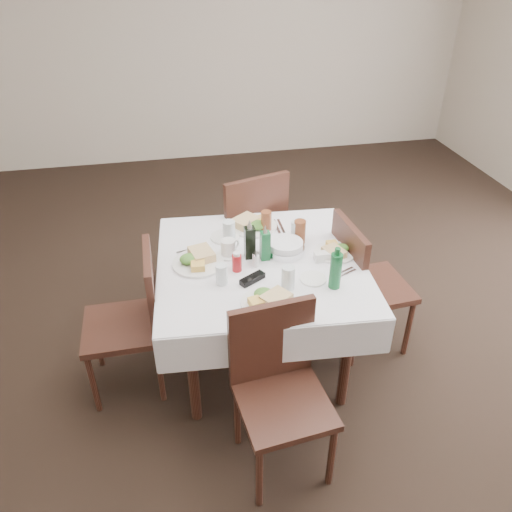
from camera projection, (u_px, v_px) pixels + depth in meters
The scene contains 33 objects.
ground_plane at pixel (285, 344), 3.39m from camera, with size 7.00×7.00×0.00m, color black.
room_shell at pixel (296, 87), 2.46m from camera, with size 6.04×7.04×2.80m.
dining_table at pixel (261, 274), 2.92m from camera, with size 1.27×1.27×0.76m.
chair_north at pixel (249, 227), 3.58m from camera, with size 0.59×0.59×1.00m.
chair_south at pixel (278, 380), 2.43m from camera, with size 0.47×0.47×0.91m.
chair_east at pixel (361, 279), 3.12m from camera, with size 0.47×0.47×0.93m.
chair_west at pixel (136, 314), 2.85m from camera, with size 0.44×0.44×0.91m.
meal_north at pixel (253, 224), 3.18m from camera, with size 0.30×0.30×0.07m.
meal_south at pixel (268, 300), 2.53m from camera, with size 0.27×0.27×0.06m.
meal_east at pixel (335, 251), 2.92m from camera, with size 0.24×0.24×0.05m.
meal_west at pixel (198, 260), 2.84m from camera, with size 0.30×0.30×0.06m.
side_plate_a at pixel (225, 237), 3.08m from camera, with size 0.18×0.18×0.01m.
side_plate_b at pixel (313, 279), 2.71m from camera, with size 0.15×0.15×0.01m.
water_n at pixel (229, 232), 3.01m from camera, with size 0.08×0.08×0.14m.
water_s at pixel (288, 278), 2.62m from camera, with size 0.07×0.07×0.13m.
water_e at pixel (297, 232), 3.02m from camera, with size 0.07×0.07×0.13m.
water_w at pixel (222, 274), 2.66m from camera, with size 0.06×0.06×0.12m.
iced_tea_a at pixel (266, 222), 3.12m from camera, with size 0.07×0.07×0.14m.
iced_tea_b at pixel (300, 232), 3.01m from camera, with size 0.07×0.07×0.15m.
bread_basket at pixel (286, 247), 2.93m from camera, with size 0.23×0.23×0.07m.
oil_cruet_dark at pixel (250, 241), 2.85m from camera, with size 0.06×0.06×0.25m.
oil_cruet_green at pixel (265, 244), 2.84m from camera, with size 0.05×0.05×0.22m.
ketchup_bottle at pixel (237, 262), 2.76m from camera, with size 0.05×0.05×0.12m.
salt_shaker at pixel (256, 260), 2.80m from camera, with size 0.04×0.04×0.09m.
pepper_shaker at pixel (255, 258), 2.83m from camera, with size 0.03×0.03×0.07m.
coffee_mug at pixel (229, 248), 2.90m from camera, with size 0.14×0.14×0.10m.
sunglasses at pixel (252, 279), 2.70m from camera, with size 0.15×0.12×0.03m.
green_bottle at pixel (336, 270), 2.61m from camera, with size 0.06×0.06×0.24m.
sugar_caddy at pixel (323, 256), 2.87m from camera, with size 0.10×0.06×0.05m.
cutlery_n at pixel (279, 227), 3.20m from camera, with size 0.05×0.19×0.01m.
cutlery_s at pixel (259, 308), 2.50m from camera, with size 0.12×0.19×0.01m.
cutlery_e at pixel (344, 273), 2.76m from camera, with size 0.16×0.10×0.01m.
cutlery_w at pixel (194, 251), 2.95m from camera, with size 0.21×0.09×0.01m.
Camera 1 is at (-0.70, -2.42, 2.35)m, focal length 35.00 mm.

